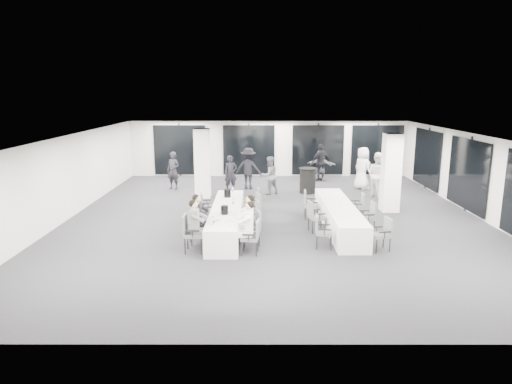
{
  "coord_description": "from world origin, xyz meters",
  "views": [
    {
      "loc": [
        -0.61,
        -15.05,
        4.22
      ],
      "look_at": [
        -0.63,
        -0.2,
        0.96
      ],
      "focal_mm": 32.0,
      "sensor_mm": 36.0,
      "label": 1
    }
  ],
  "objects_px": {
    "banquet_table_main": "(227,219)",
    "standing_guest_d": "(321,160)",
    "chair_main_right_near": "(253,235)",
    "chair_main_right_second": "(253,225)",
    "chair_main_right_fourth": "(254,207)",
    "chair_side_right_mid": "(369,215)",
    "standing_guest_g": "(173,168)",
    "banquet_table_side": "(339,216)",
    "chair_side_right_near": "(383,232)",
    "standing_guest_h": "(378,172)",
    "standing_guest_b": "(269,173)",
    "standing_guest_e": "(363,165)",
    "chair_side_left_mid": "(315,215)",
    "ice_bucket_near": "(224,210)",
    "chair_main_left_near": "(191,231)",
    "chair_side_left_near": "(321,229)",
    "ice_bucket_far": "(227,193)",
    "chair_main_left_fourth": "(202,208)",
    "standing_guest_c": "(248,166)",
    "chair_side_left_far": "(309,203)",
    "chair_main_left_second": "(194,227)",
    "chair_main_right_far": "(254,201)",
    "standing_guest_f": "(321,163)",
    "chair_main_right_mid": "(253,215)",
    "chair_side_right_far": "(359,205)",
    "standing_guest_a": "(231,171)",
    "cocktail_table": "(308,180)"
  },
  "relations": [
    {
      "from": "ice_bucket_far",
      "to": "standing_guest_h",
      "type": "bearing_deg",
      "value": 29.54
    },
    {
      "from": "chair_side_right_near",
      "to": "standing_guest_e",
      "type": "xyz_separation_m",
      "value": [
        1.25,
        8.05,
        0.54
      ]
    },
    {
      "from": "chair_side_right_mid",
      "to": "standing_guest_h",
      "type": "height_order",
      "value": "standing_guest_h"
    },
    {
      "from": "chair_side_left_near",
      "to": "ice_bucket_far",
      "type": "height_order",
      "value": "ice_bucket_far"
    },
    {
      "from": "chair_main_left_near",
      "to": "chair_main_right_mid",
      "type": "distance_m",
      "value": 2.39
    },
    {
      "from": "chair_main_right_near",
      "to": "standing_guest_e",
      "type": "xyz_separation_m",
      "value": [
        4.78,
        8.34,
        0.53
      ]
    },
    {
      "from": "chair_main_left_fourth",
      "to": "chair_main_right_mid",
      "type": "distance_m",
      "value": 1.89
    },
    {
      "from": "chair_main_right_near",
      "to": "standing_guest_g",
      "type": "distance_m",
      "value": 9.04
    },
    {
      "from": "banquet_table_side",
      "to": "standing_guest_e",
      "type": "distance_m",
      "value": 6.35
    },
    {
      "from": "chair_main_right_fourth",
      "to": "standing_guest_d",
      "type": "distance_m",
      "value": 8.11
    },
    {
      "from": "chair_side_left_mid",
      "to": "standing_guest_d",
      "type": "height_order",
      "value": "standing_guest_d"
    },
    {
      "from": "chair_side_right_far",
      "to": "standing_guest_h",
      "type": "xyz_separation_m",
      "value": [
        1.52,
        3.46,
        0.52
      ]
    },
    {
      "from": "standing_guest_c",
      "to": "standing_guest_g",
      "type": "distance_m",
      "value": 3.32
    },
    {
      "from": "banquet_table_side",
      "to": "chair_side_right_mid",
      "type": "height_order",
      "value": "chair_side_right_mid"
    },
    {
      "from": "banquet_table_side",
      "to": "chair_main_left_fourth",
      "type": "bearing_deg",
      "value": 174.89
    },
    {
      "from": "chair_main_right_mid",
      "to": "chair_side_left_near",
      "type": "xyz_separation_m",
      "value": [
        1.88,
        -1.38,
        -0.04
      ]
    },
    {
      "from": "standing_guest_a",
      "to": "chair_main_right_far",
      "type": "bearing_deg",
      "value": -93.89
    },
    {
      "from": "cocktail_table",
      "to": "chair_side_left_near",
      "type": "xyz_separation_m",
      "value": [
        -0.39,
        -7.01,
        -0.02
      ]
    },
    {
      "from": "chair_side_right_near",
      "to": "standing_guest_h",
      "type": "relative_size",
      "value": 0.44
    },
    {
      "from": "chair_side_left_far",
      "to": "chair_main_right_far",
      "type": "bearing_deg",
      "value": -89.93
    },
    {
      "from": "standing_guest_h",
      "to": "standing_guest_d",
      "type": "bearing_deg",
      "value": -2.05
    },
    {
      "from": "chair_main_right_fourth",
      "to": "chair_side_left_near",
      "type": "distance_m",
      "value": 2.91
    },
    {
      "from": "standing_guest_d",
      "to": "standing_guest_g",
      "type": "height_order",
      "value": "standing_guest_d"
    },
    {
      "from": "chair_main_left_second",
      "to": "standing_guest_e",
      "type": "distance_m",
      "value": 9.92
    },
    {
      "from": "standing_guest_f",
      "to": "chair_side_right_far",
      "type": "bearing_deg",
      "value": 115.01
    },
    {
      "from": "banquet_table_side",
      "to": "chair_main_right_second",
      "type": "distance_m",
      "value": 3.15
    },
    {
      "from": "chair_side_right_far",
      "to": "ice_bucket_near",
      "type": "distance_m",
      "value": 4.86
    },
    {
      "from": "standing_guest_h",
      "to": "chair_main_left_second",
      "type": "bearing_deg",
      "value": 100.55
    },
    {
      "from": "standing_guest_f",
      "to": "standing_guest_h",
      "type": "xyz_separation_m",
      "value": [
        1.85,
        -3.45,
        0.19
      ]
    },
    {
      "from": "standing_guest_c",
      "to": "standing_guest_g",
      "type": "relative_size",
      "value": 1.1
    },
    {
      "from": "chair_main_left_near",
      "to": "chair_side_left_far",
      "type": "relative_size",
      "value": 1.05
    },
    {
      "from": "standing_guest_a",
      "to": "standing_guest_d",
      "type": "bearing_deg",
      "value": 11.69
    },
    {
      "from": "chair_side_right_near",
      "to": "standing_guest_g",
      "type": "relative_size",
      "value": 0.48
    },
    {
      "from": "chair_main_right_near",
      "to": "chair_side_right_far",
      "type": "xyz_separation_m",
      "value": [
        3.54,
        3.38,
        -0.01
      ]
    },
    {
      "from": "chair_main_right_second",
      "to": "chair_side_left_near",
      "type": "distance_m",
      "value": 1.9
    },
    {
      "from": "chair_main_left_fourth",
      "to": "chair_main_right_second",
      "type": "relative_size",
      "value": 0.97
    },
    {
      "from": "chair_main_right_fourth",
      "to": "standing_guest_a",
      "type": "xyz_separation_m",
      "value": [
        -1.02,
        5.1,
        0.29
      ]
    },
    {
      "from": "standing_guest_b",
      "to": "standing_guest_e",
      "type": "xyz_separation_m",
      "value": [
        4.15,
        1.08,
        0.14
      ]
    },
    {
      "from": "standing_guest_b",
      "to": "banquet_table_main",
      "type": "bearing_deg",
      "value": 42.05
    },
    {
      "from": "chair_side_right_mid",
      "to": "standing_guest_h",
      "type": "relative_size",
      "value": 0.45
    },
    {
      "from": "chair_main_right_fourth",
      "to": "chair_side_right_mid",
      "type": "height_order",
      "value": "chair_main_right_fourth"
    },
    {
      "from": "banquet_table_side",
      "to": "chair_main_right_mid",
      "type": "distance_m",
      "value": 2.76
    },
    {
      "from": "chair_side_right_mid",
      "to": "standing_guest_c",
      "type": "bearing_deg",
      "value": 25.65
    },
    {
      "from": "chair_main_right_near",
      "to": "chair_main_right_second",
      "type": "relative_size",
      "value": 0.93
    },
    {
      "from": "chair_main_left_second",
      "to": "standing_guest_h",
      "type": "bearing_deg",
      "value": 116.88
    },
    {
      "from": "banquet_table_main",
      "to": "standing_guest_d",
      "type": "distance_m",
      "value": 9.07
    },
    {
      "from": "chair_side_right_near",
      "to": "ice_bucket_far",
      "type": "distance_m",
      "value": 5.46
    },
    {
      "from": "chair_main_right_near",
      "to": "standing_guest_g",
      "type": "xyz_separation_m",
      "value": [
        -3.58,
        8.3,
        0.42
      ]
    },
    {
      "from": "standing_guest_c",
      "to": "chair_side_right_far",
      "type": "bearing_deg",
      "value": 141.21
    },
    {
      "from": "ice_bucket_near",
      "to": "chair_main_left_near",
      "type": "bearing_deg",
      "value": -127.08
    }
  ]
}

